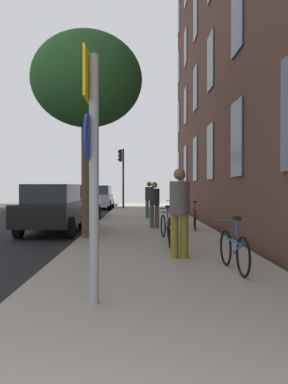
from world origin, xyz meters
name	(u,v)px	position (x,y,z in m)	size (l,w,h in m)	color
ground_plane	(61,226)	(-2.40, 15.00, 0.00)	(41.80, 41.80, 0.00)	#332D28
road_asphalt	(7,226)	(-4.50, 15.00, 0.01)	(7.00, 38.00, 0.01)	black
sidewalk	(150,224)	(1.10, 15.00, 0.06)	(4.20, 38.00, 0.12)	gray
building_facade	(218,34)	(3.69, 14.50, 7.39)	(0.56, 27.00, 14.74)	#513328
sign_post	(92,156)	(0.13, 4.13, 1.94)	(0.16, 0.60, 3.09)	gray
traffic_light	(122,168)	(-0.48, 25.83, 2.81)	(0.43, 0.24, 3.94)	black
tree_near	(87,81)	(-0.78, 10.56, 4.53)	(3.12, 3.12, 5.78)	#4C3823
bicycle_0	(234,250)	(2.31, 5.97, 0.49)	(0.42, 1.61, 0.94)	black
bicycle_1	(171,235)	(1.41, 8.06, 0.49)	(0.42, 1.66, 0.95)	black
bicycle_2	(166,226)	(1.44, 10.06, 0.48)	(0.42, 1.59, 0.93)	black
bicycle_3	(195,218)	(2.56, 12.58, 0.50)	(0.42, 1.67, 0.96)	black
bicycle_4	(172,213)	(2.02, 15.31, 0.50)	(0.42, 1.73, 0.96)	black
pedestrian_0	(180,207)	(1.51, 7.24, 1.15)	(0.57, 0.57, 1.80)	olive
pedestrian_1	(154,202)	(1.23, 13.18, 1.03)	(0.43, 0.43, 1.60)	#4C4742
pedestrian_2	(149,197)	(1.14, 17.50, 1.07)	(0.50, 0.50, 1.66)	#33594C
car_0	(53,208)	(-2.15, 12.47, 0.84)	(1.83, 4.09, 1.62)	black
car_1	(78,202)	(-2.24, 18.26, 0.84)	(1.87, 4.39, 1.62)	silver
car_2	(99,197)	(-2.09, 26.87, 0.84)	(1.84, 4.33, 1.62)	#B7B7BC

